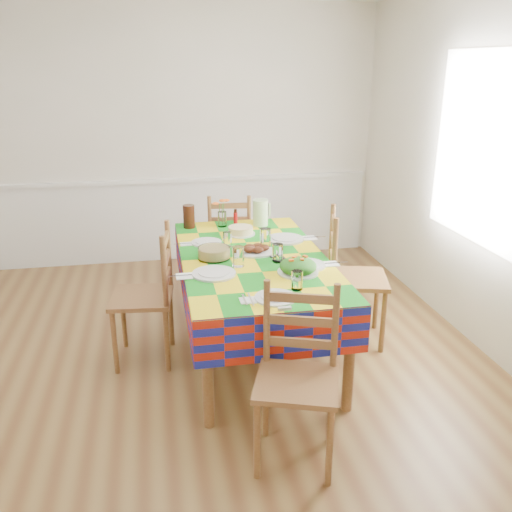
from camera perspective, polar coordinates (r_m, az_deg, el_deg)
The scene contains 23 objects.
room at distance 3.46m, azimuth -7.95°, elevation 6.98°, with size 4.58×5.08×2.78m.
wainscot at distance 6.08m, azimuth -8.91°, elevation 4.05°, with size 4.41×0.06×0.92m.
window_right at distance 4.42m, azimuth 22.42°, elevation 10.44°, with size 1.40×1.40×0.00m, color white.
dining_table at distance 4.00m, azimuth -0.29°, elevation -1.14°, with size 1.05×1.96×0.76m.
setting_near_head at distance 3.31m, azimuth 2.81°, elevation -3.71°, with size 0.42×0.28×0.12m.
setting_left_near at distance 3.68m, azimuth -3.61°, elevation -1.18°, with size 0.54×0.32×0.14m.
setting_left_far at distance 4.24m, azimuth -4.53°, elevation 1.57°, with size 0.44×0.26×0.12m.
setting_right_near at distance 3.81m, azimuth 4.26°, elevation -0.47°, with size 0.52×0.30×0.13m.
setting_right_far at distance 4.28m, azimuth 2.44°, elevation 1.87°, with size 0.57×0.33×0.15m.
meat_platter at distance 4.03m, azimuth -0.03°, elevation 0.65°, with size 0.33×0.24×0.06m.
salad_platter at distance 3.65m, azimuth 4.45°, elevation -1.14°, with size 0.28×0.28×0.12m.
pasta_bowl at distance 3.93m, azimuth -4.45°, elevation 0.34°, with size 0.23×0.23×0.08m.
cake at distance 4.47m, azimuth -1.63°, elevation 2.67°, with size 0.24×0.24×0.07m.
serving_utensils at distance 3.90m, azimuth 2.60°, elevation -0.33°, with size 0.15×0.34×0.01m.
flower_vase at distance 4.68m, azimuth -3.60°, elevation 4.35°, with size 0.16×0.13×0.25m.
hot_sauce at distance 4.71m, azimuth -2.17°, elevation 4.09°, with size 0.04×0.04×0.15m, color red.
green_pitcher at distance 4.71m, azimuth 0.47°, elevation 4.59°, with size 0.13×0.13×0.23m, color #B7DF9D.
tea_pitcher at distance 4.68m, azimuth -7.08°, elevation 4.16°, with size 0.10×0.10×0.20m, color black.
name_card at distance 3.12m, azimuth 3.03°, elevation -5.54°, with size 0.08×0.02×0.02m, color silver.
chair_near at distance 3.01m, azimuth 4.39°, elevation -12.70°, with size 0.55×0.54×0.99m.
chair_far at distance 5.22m, azimuth -2.80°, elevation 1.47°, with size 0.47×0.45×0.96m.
chair_left at distance 4.01m, azimuth -11.28°, elevation -4.22°, with size 0.48×0.50×1.02m.
chair_right at distance 4.27m, azimuth 9.98°, elevation -2.31°, with size 0.55×0.57×1.06m.
Camera 1 is at (-0.16, -3.38, 2.10)m, focal length 38.00 mm.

